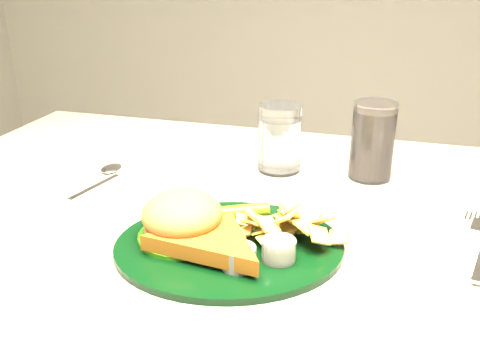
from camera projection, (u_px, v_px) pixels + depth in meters
name	position (u px, v px, depth m)	size (l,w,h in m)	color
dinner_plate	(229.00, 226.00, 0.67)	(0.29, 0.24, 0.07)	black
water_glass	(280.00, 138.00, 0.91)	(0.07, 0.07, 0.12)	white
cola_glass	(372.00, 141.00, 0.87)	(0.07, 0.07, 0.13)	black
spoon	(95.00, 186.00, 0.86)	(0.04, 0.15, 0.01)	white
ramekin	(149.00, 169.00, 0.89)	(0.04, 0.04, 0.03)	white
wrapped_straw	(263.00, 186.00, 0.86)	(0.18, 0.06, 0.01)	white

